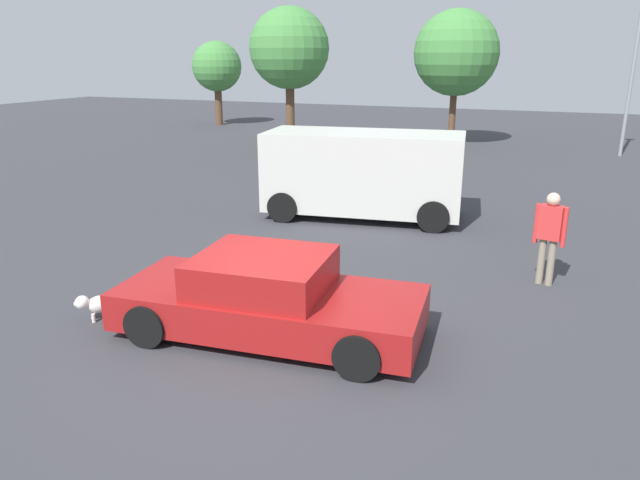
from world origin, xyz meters
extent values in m
plane|color=#38383D|center=(0.00, 0.00, 0.00)|extent=(80.00, 80.00, 0.00)
cube|color=maroon|center=(0.03, 0.03, 0.44)|extent=(4.65, 2.22, 0.56)
cube|color=maroon|center=(-0.07, 0.02, 0.98)|extent=(2.03, 1.85, 0.52)
cube|color=slate|center=(0.82, 0.10, 0.98)|extent=(0.19, 1.56, 0.44)
cube|color=slate|center=(-0.96, -0.06, 0.98)|extent=(0.19, 1.56, 0.44)
cylinder|color=black|center=(1.50, 1.03, 0.32)|extent=(0.66, 0.27, 0.64)
cylinder|color=black|center=(1.65, -0.70, 0.32)|extent=(0.66, 0.27, 0.64)
cylinder|color=black|center=(-1.59, 0.76, 0.32)|extent=(0.66, 0.27, 0.64)
cylinder|color=black|center=(-1.44, -0.97, 0.32)|extent=(0.66, 0.27, 0.64)
ellipsoid|color=white|center=(-2.70, -0.50, 0.26)|extent=(0.47, 0.48, 0.27)
sphere|color=white|center=(-2.87, -0.70, 0.33)|extent=(0.22, 0.22, 0.22)
sphere|color=white|center=(-2.92, -0.75, 0.33)|extent=(0.10, 0.10, 0.10)
cylinder|color=white|center=(-2.73, -0.65, 0.07)|extent=(0.06, 0.06, 0.14)
cylinder|color=white|center=(-2.84, -0.55, 0.07)|extent=(0.06, 0.06, 0.14)
cylinder|color=white|center=(-2.55, -0.46, 0.07)|extent=(0.06, 0.06, 0.14)
cylinder|color=white|center=(-2.67, -0.36, 0.07)|extent=(0.06, 0.06, 0.14)
sphere|color=white|center=(-2.54, -0.32, 0.30)|extent=(0.12, 0.12, 0.12)
cube|color=silver|center=(-0.77, 6.96, 1.20)|extent=(5.14, 2.66, 1.95)
cube|color=slate|center=(-3.16, 6.62, 1.62)|extent=(0.28, 1.69, 0.78)
cylinder|color=black|center=(-2.47, 5.76, 0.38)|extent=(0.79, 0.35, 0.76)
cylinder|color=black|center=(-2.73, 7.64, 0.38)|extent=(0.79, 0.35, 0.76)
cylinder|color=black|center=(1.20, 6.27, 0.38)|extent=(0.79, 0.35, 0.76)
cylinder|color=black|center=(0.94, 8.15, 0.38)|extent=(0.79, 0.35, 0.76)
cylinder|color=gray|center=(3.69, 3.75, 0.43)|extent=(0.13, 0.13, 0.86)
cylinder|color=gray|center=(3.86, 3.71, 0.43)|extent=(0.13, 0.13, 0.86)
cube|color=red|center=(3.78, 3.73, 1.17)|extent=(0.44, 0.32, 0.61)
cylinder|color=red|center=(3.54, 3.78, 1.12)|extent=(0.09, 0.09, 0.72)
cylinder|color=red|center=(4.01, 3.68, 1.12)|extent=(0.09, 0.09, 0.72)
sphere|color=beige|center=(3.78, 3.73, 1.59)|extent=(0.23, 0.23, 0.23)
cylinder|color=gray|center=(6.15, 20.04, 3.15)|extent=(0.14, 0.14, 6.29)
cylinder|color=brown|center=(-0.93, 20.67, 1.33)|extent=(0.30, 0.30, 2.66)
sphere|color=#478C42|center=(-0.93, 20.67, 4.08)|extent=(3.77, 3.77, 3.77)
cylinder|color=brown|center=(-15.13, 23.67, 1.14)|extent=(0.41, 0.41, 2.28)
sphere|color=#478C42|center=(-15.13, 23.67, 3.34)|extent=(2.84, 2.84, 2.84)
cylinder|color=brown|center=(-6.83, 15.74, 1.52)|extent=(0.36, 0.36, 3.03)
sphere|color=#478C42|center=(-6.83, 15.74, 4.25)|extent=(3.26, 3.26, 3.26)
camera|label=1|loc=(3.75, -7.20, 4.03)|focal=33.24mm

